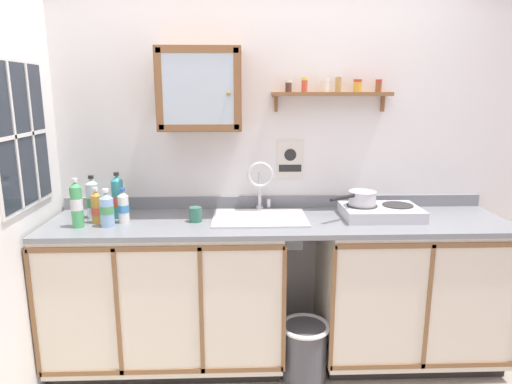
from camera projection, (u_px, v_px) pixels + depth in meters
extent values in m
cube|color=white|center=(275.00, 154.00, 3.01)|extent=(3.44, 0.05, 2.63)
cube|color=black|center=(172.00, 353.00, 2.97)|extent=(1.38, 0.55, 0.08)
cube|color=beige|center=(168.00, 290.00, 2.84)|extent=(1.41, 0.61, 0.85)
cube|color=brown|center=(156.00, 249.00, 2.46)|extent=(1.41, 0.01, 0.03)
cube|color=brown|center=(163.00, 372.00, 2.62)|extent=(1.41, 0.01, 0.03)
cube|color=brown|center=(33.00, 315.00, 2.52)|extent=(0.02, 0.01, 0.78)
cube|color=brown|center=(118.00, 314.00, 2.53)|extent=(0.02, 0.01, 0.78)
cube|color=brown|center=(201.00, 312.00, 2.55)|extent=(0.02, 0.01, 0.78)
cube|color=brown|center=(284.00, 311.00, 2.57)|extent=(0.02, 0.01, 0.78)
cube|color=black|center=(402.00, 348.00, 3.03)|extent=(1.09, 0.55, 0.08)
cube|color=beige|center=(409.00, 286.00, 2.89)|extent=(1.11, 0.61, 0.85)
cube|color=brown|center=(434.00, 245.00, 2.51)|extent=(1.11, 0.01, 0.03)
cube|color=brown|center=(423.00, 366.00, 2.68)|extent=(1.11, 0.01, 0.03)
cube|color=brown|center=(333.00, 310.00, 2.58)|extent=(0.02, 0.01, 0.78)
cube|color=brown|center=(428.00, 308.00, 2.60)|extent=(0.02, 0.01, 0.78)
cube|color=gray|center=(279.00, 222.00, 2.77)|extent=(2.80, 0.64, 0.03)
cube|color=gray|center=(275.00, 202.00, 3.04)|extent=(2.80, 0.02, 0.08)
cube|color=silver|center=(260.00, 218.00, 2.78)|extent=(0.58, 0.40, 0.01)
cube|color=slate|center=(260.00, 240.00, 2.81)|extent=(0.49, 0.33, 0.01)
cube|color=slate|center=(258.00, 222.00, 2.96)|extent=(0.49, 0.01, 0.14)
cube|color=slate|center=(261.00, 239.00, 2.63)|extent=(0.49, 0.01, 0.14)
cylinder|color=#4C4C51|center=(260.00, 240.00, 2.81)|extent=(0.04, 0.04, 0.01)
cylinder|color=silver|center=(260.00, 208.00, 3.00)|extent=(0.05, 0.05, 0.02)
cylinder|color=silver|center=(260.00, 190.00, 2.97)|extent=(0.02, 0.02, 0.23)
torus|color=silver|center=(260.00, 175.00, 2.87)|extent=(0.17, 0.02, 0.17)
cylinder|color=silver|center=(269.00, 203.00, 2.99)|extent=(0.02, 0.02, 0.06)
cube|color=silver|center=(381.00, 212.00, 2.80)|extent=(0.47, 0.34, 0.07)
cylinder|color=#2D2D2D|center=(362.00, 205.00, 2.82)|extent=(0.19, 0.19, 0.01)
cylinder|color=#2D2D2D|center=(398.00, 205.00, 2.82)|extent=(0.19, 0.19, 0.01)
cylinder|color=black|center=(370.00, 219.00, 2.65)|extent=(0.03, 0.02, 0.03)
cylinder|color=black|center=(408.00, 219.00, 2.66)|extent=(0.03, 0.02, 0.03)
cylinder|color=silver|center=(362.00, 198.00, 2.81)|extent=(0.17, 0.17, 0.08)
torus|color=silver|center=(363.00, 192.00, 2.80)|extent=(0.17, 0.17, 0.01)
cylinder|color=black|center=(342.00, 198.00, 2.69)|extent=(0.17, 0.13, 0.02)
cylinder|color=#4CB266|center=(77.00, 207.00, 2.59)|extent=(0.07, 0.07, 0.24)
cone|color=#4CB266|center=(75.00, 184.00, 2.56)|extent=(0.06, 0.06, 0.03)
cylinder|color=white|center=(74.00, 180.00, 2.56)|extent=(0.03, 0.03, 0.02)
cylinder|color=white|center=(77.00, 204.00, 2.59)|extent=(0.07, 0.07, 0.07)
cylinder|color=white|center=(124.00, 209.00, 2.69)|extent=(0.06, 0.06, 0.16)
cone|color=white|center=(123.00, 194.00, 2.67)|extent=(0.06, 0.06, 0.03)
cylinder|color=#2D59B2|center=(122.00, 190.00, 2.66)|extent=(0.03, 0.03, 0.02)
cylinder|color=#3F8CCC|center=(123.00, 209.00, 2.69)|extent=(0.07, 0.07, 0.05)
cylinder|color=#8CB7E0|center=(107.00, 212.00, 2.62)|extent=(0.08, 0.08, 0.17)
cone|color=#8CB7E0|center=(106.00, 195.00, 2.60)|extent=(0.08, 0.08, 0.04)
cylinder|color=white|center=(105.00, 191.00, 2.59)|extent=(0.04, 0.04, 0.02)
cylinder|color=#4C9959|center=(107.00, 210.00, 2.61)|extent=(0.08, 0.08, 0.05)
cylinder|color=teal|center=(118.00, 199.00, 2.79)|extent=(0.07, 0.07, 0.23)
cone|color=teal|center=(116.00, 178.00, 2.76)|extent=(0.07, 0.07, 0.03)
cylinder|color=#262626|center=(116.00, 174.00, 2.75)|extent=(0.03, 0.03, 0.02)
cylinder|color=#D84C3F|center=(118.00, 201.00, 2.79)|extent=(0.07, 0.07, 0.07)
cylinder|color=silver|center=(93.00, 201.00, 2.78)|extent=(0.07, 0.07, 0.22)
cone|color=silver|center=(91.00, 181.00, 2.76)|extent=(0.07, 0.07, 0.03)
cylinder|color=#262626|center=(91.00, 177.00, 2.75)|extent=(0.03, 0.03, 0.02)
cylinder|color=#4C9959|center=(93.00, 202.00, 2.79)|extent=(0.08, 0.08, 0.06)
cylinder|color=gold|center=(97.00, 209.00, 2.69)|extent=(0.06, 0.06, 0.17)
cone|color=gold|center=(96.00, 193.00, 2.67)|extent=(0.06, 0.06, 0.03)
cylinder|color=white|center=(95.00, 189.00, 2.66)|extent=(0.03, 0.03, 0.02)
cylinder|color=#D84C3F|center=(97.00, 211.00, 2.69)|extent=(0.06, 0.06, 0.05)
cylinder|color=#337259|center=(196.00, 214.00, 2.72)|extent=(0.08, 0.08, 0.09)
torus|color=#337259|center=(195.00, 212.00, 2.76)|extent=(0.02, 0.06, 0.06)
cube|color=brown|center=(200.00, 89.00, 2.73)|extent=(0.50, 0.29, 0.49)
cube|color=silver|center=(198.00, 89.00, 2.59)|extent=(0.41, 0.01, 0.40)
cube|color=brown|center=(159.00, 89.00, 2.58)|extent=(0.04, 0.01, 0.46)
cube|color=brown|center=(237.00, 89.00, 2.60)|extent=(0.04, 0.01, 0.46)
cube|color=brown|center=(197.00, 49.00, 2.54)|extent=(0.47, 0.01, 0.04)
cube|color=brown|center=(199.00, 128.00, 2.64)|extent=(0.47, 0.01, 0.04)
sphere|color=olive|center=(229.00, 94.00, 2.59)|extent=(0.02, 0.02, 0.02)
cube|color=brown|center=(332.00, 94.00, 2.84)|extent=(0.75, 0.14, 0.02)
cube|color=brown|center=(276.00, 104.00, 2.90)|extent=(0.02, 0.03, 0.10)
cube|color=brown|center=(383.00, 104.00, 2.92)|extent=(0.02, 0.03, 0.10)
cylinder|color=#4C3326|center=(288.00, 87.00, 2.83)|extent=(0.04, 0.04, 0.06)
cylinder|color=white|center=(289.00, 81.00, 2.83)|extent=(0.04, 0.04, 0.02)
cylinder|color=#CC4C33|center=(304.00, 86.00, 2.82)|extent=(0.04, 0.04, 0.07)
cylinder|color=yellow|center=(305.00, 79.00, 2.81)|extent=(0.04, 0.04, 0.02)
cylinder|color=silver|center=(325.00, 86.00, 2.83)|extent=(0.05, 0.05, 0.07)
cylinder|color=white|center=(325.00, 79.00, 2.82)|extent=(0.05, 0.05, 0.02)
cylinder|color=tan|center=(338.00, 85.00, 2.84)|extent=(0.04, 0.04, 0.09)
cylinder|color=white|center=(339.00, 76.00, 2.82)|extent=(0.04, 0.04, 0.02)
cylinder|color=gold|center=(357.00, 87.00, 2.85)|extent=(0.05, 0.05, 0.06)
cylinder|color=red|center=(358.00, 81.00, 2.84)|extent=(0.05, 0.05, 0.02)
cylinder|color=brown|center=(378.00, 87.00, 2.85)|extent=(0.04, 0.04, 0.06)
cylinder|color=red|center=(379.00, 81.00, 2.84)|extent=(0.04, 0.04, 0.02)
cube|color=silver|center=(290.00, 160.00, 2.99)|extent=(0.18, 0.01, 0.26)
cube|color=#262626|center=(290.00, 168.00, 3.00)|extent=(0.15, 0.00, 0.05)
cylinder|color=#262626|center=(290.00, 155.00, 2.98)|extent=(0.08, 0.00, 0.08)
cube|color=#262D38|center=(23.00, 135.00, 2.43)|extent=(0.01, 0.56, 0.76)
cube|color=white|center=(21.00, 135.00, 2.43)|extent=(0.02, 0.60, 0.81)
cube|color=white|center=(15.00, 137.00, 2.34)|extent=(0.01, 0.02, 0.76)
cube|color=white|center=(32.00, 133.00, 2.53)|extent=(0.01, 0.02, 0.76)
cube|color=white|center=(24.00, 135.00, 2.44)|extent=(0.01, 0.56, 0.02)
cylinder|color=#4C4C51|center=(304.00, 352.00, 2.75)|extent=(0.27, 0.27, 0.35)
torus|color=white|center=(305.00, 326.00, 2.71)|extent=(0.30, 0.30, 0.03)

